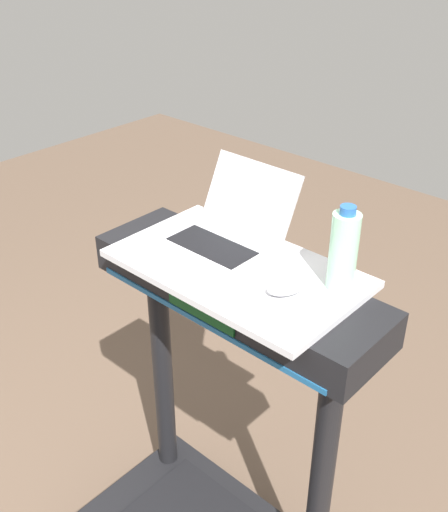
% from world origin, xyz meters
% --- Properties ---
extents(desk_board, '(0.69, 0.40, 0.02)m').
position_xyz_m(desk_board, '(0.00, 0.70, 1.16)').
color(desk_board, silver).
rests_on(desk_board, treadmill_base).
extents(laptop, '(0.31, 0.31, 0.21)m').
position_xyz_m(laptop, '(-0.10, 0.77, 1.21)').
color(laptop, '#B7B7BC').
rests_on(laptop, desk_board).
extents(computer_mouse, '(0.10, 0.12, 0.03)m').
position_xyz_m(computer_mouse, '(0.18, 0.68, 1.19)').
color(computer_mouse, '#B2B2B7').
rests_on(computer_mouse, desk_board).
extents(water_bottle, '(0.07, 0.07, 0.23)m').
position_xyz_m(water_bottle, '(0.27, 0.80, 1.28)').
color(water_bottle, '#9EDBB2').
rests_on(water_bottle, desk_board).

